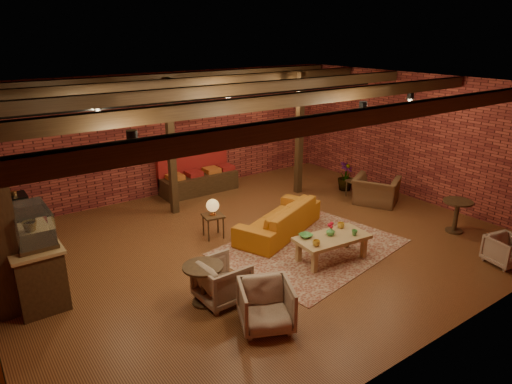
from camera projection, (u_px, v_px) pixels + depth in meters
floor at (257, 244)px, 9.44m from camera, size 10.00×10.00×0.00m
ceiling at (257, 87)px, 8.37m from camera, size 10.00×8.00×0.02m
wall_back at (169, 134)px, 11.98m from camera, size 10.00×0.02×3.20m
wall_front at (439, 244)px, 5.84m from camera, size 10.00×0.02×3.20m
wall_right at (416, 137)px, 11.65m from camera, size 0.02×8.00×3.20m
ceiling_beams at (257, 94)px, 8.41m from camera, size 9.80×6.40×0.22m
ceiling_pipe at (214, 96)px, 9.72m from camera, size 9.60×0.12×0.12m
post_left at (171, 148)px, 10.58m from camera, size 0.16×0.16×3.20m
post_right at (299, 134)px, 11.98m from camera, size 0.16×0.16×3.20m
service_counter at (26, 242)px, 7.70m from camera, size 0.80×2.50×1.60m
plant_counter at (26, 214)px, 7.77m from camera, size 0.35×0.39×0.30m
banquette at (199, 175)px, 12.33m from camera, size 2.10×0.70×1.00m
service_sign at (204, 108)px, 11.37m from camera, size 0.86×0.06×0.30m
ceiling_spotlights at (257, 105)px, 8.49m from camera, size 6.40×4.40×0.28m
rug at (310, 247)px, 9.30m from camera, size 3.90×3.24×0.01m
sofa at (279, 219)px, 9.85m from camera, size 2.51×1.75×0.68m
coffee_table at (331, 239)px, 8.67m from camera, size 1.48×0.84×0.74m
side_table_lamp at (213, 208)px, 9.56m from camera, size 0.48×0.48×0.86m
round_table_left at (203, 278)px, 7.26m from camera, size 0.65×0.65×0.68m
armchair_a at (222, 279)px, 7.37m from camera, size 0.72×0.77×0.77m
armchair_b at (266, 304)px, 6.69m from camera, size 0.98×0.96×0.78m
armchair_right at (376, 186)px, 11.50m from camera, size 1.12×1.27×0.94m
side_table_book at (356, 182)px, 11.97m from camera, size 0.46×0.46×0.48m
round_table_right at (457, 211)px, 9.88m from camera, size 0.62×0.62×0.72m
armchair_far at (506, 249)px, 8.54m from camera, size 0.70×0.67×0.62m
plant_tall at (348, 149)px, 12.28m from camera, size 1.70×1.70×2.35m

